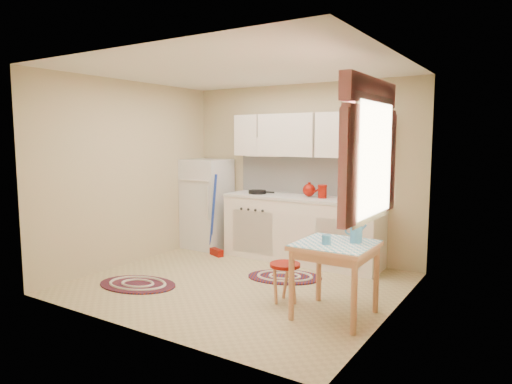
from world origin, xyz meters
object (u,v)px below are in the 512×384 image
Objects in this scene: fridge at (207,204)px; table at (335,280)px; base_cabinets at (301,230)px; stool at (285,283)px.

fridge is 1.94× the size of table.
base_cabinets is (1.64, 0.05, -0.26)m from fridge.
stool is (2.23, -1.50, -0.49)m from fridge.
base_cabinets is 5.36× the size of stool.
stool is (0.59, -1.55, -0.23)m from base_cabinets.
base_cabinets is at bearing 1.75° from fridge.
base_cabinets is at bearing 126.01° from table.
base_cabinets is 2.01m from table.
base_cabinets reaches higher than stool.
fridge is at bearing 146.06° from stool.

